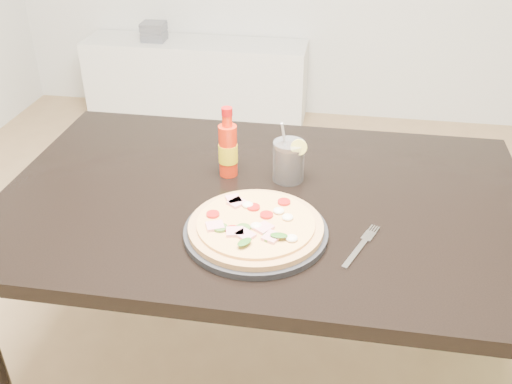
% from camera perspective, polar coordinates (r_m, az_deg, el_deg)
% --- Properties ---
extents(floor, '(4.50, 4.50, 0.00)m').
position_cam_1_polar(floor, '(2.04, 1.99, -17.77)').
color(floor, '#9E7A51').
rests_on(floor, ground).
extents(dining_table, '(1.40, 0.90, 0.75)m').
position_cam_1_polar(dining_table, '(1.56, 0.72, -2.85)').
color(dining_table, black).
rests_on(dining_table, ground).
extents(plate, '(0.34, 0.34, 0.02)m').
position_cam_1_polar(plate, '(1.36, -0.02, -4.01)').
color(plate, black).
rests_on(plate, dining_table).
extents(pizza, '(0.32, 0.32, 0.03)m').
position_cam_1_polar(pizza, '(1.35, -0.05, -3.35)').
color(pizza, tan).
rests_on(pizza, plate).
extents(hot_sauce_bottle, '(0.06, 0.06, 0.20)m').
position_cam_1_polar(hot_sauce_bottle, '(1.58, -2.82, 4.33)').
color(hot_sauce_bottle, red).
rests_on(hot_sauce_bottle, dining_table).
extents(cola_cup, '(0.09, 0.09, 0.18)m').
position_cam_1_polar(cola_cup, '(1.57, 3.28, 3.04)').
color(cola_cup, black).
rests_on(cola_cup, dining_table).
extents(fork, '(0.09, 0.18, 0.00)m').
position_cam_1_polar(fork, '(1.35, 10.54, -5.21)').
color(fork, silver).
rests_on(fork, dining_table).
extents(media_console, '(1.40, 0.34, 0.50)m').
position_cam_1_polar(media_console, '(3.76, -5.97, 11.07)').
color(media_console, white).
rests_on(media_console, ground).
extents(cd_stack, '(0.14, 0.12, 0.11)m').
position_cam_1_polar(cd_stack, '(3.72, -10.18, 15.52)').
color(cd_stack, slate).
rests_on(cd_stack, media_console).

